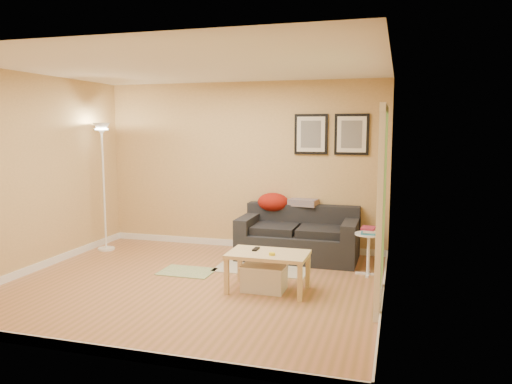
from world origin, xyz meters
TOP-DOWN VIEW (x-y plane):
  - floor at (0.00, 0.00)m, footprint 4.50×4.50m
  - ceiling at (0.00, 0.00)m, footprint 4.50×4.50m
  - wall_back at (0.00, 2.00)m, footprint 4.50×0.00m
  - wall_front at (0.00, -2.00)m, footprint 4.50×0.00m
  - wall_left at (-2.25, 0.00)m, footprint 0.00×4.00m
  - wall_right at (2.25, 0.00)m, footprint 0.00×4.00m
  - baseboard_back at (0.00, 1.99)m, footprint 4.50×0.02m
  - baseboard_front at (0.00, -1.99)m, footprint 4.50×0.02m
  - baseboard_left at (-2.24, 0.00)m, footprint 0.02×4.00m
  - baseboard_right at (2.24, 0.00)m, footprint 0.02×4.00m
  - sofa at (0.99, 1.53)m, footprint 1.70×0.90m
  - red_throw at (0.54, 1.84)m, footprint 0.48×0.36m
  - plaid_throw at (1.00, 1.87)m, footprint 0.45×0.32m
  - framed_print_left at (1.08, 1.98)m, footprint 0.50×0.04m
  - framed_print_right at (1.68, 1.98)m, footprint 0.50×0.04m
  - area_rug at (0.63, 0.97)m, footprint 1.25×0.85m
  - green_runner at (-0.29, 0.45)m, footprint 0.70×0.50m
  - coffee_table at (0.94, 0.01)m, footprint 0.94×0.59m
  - remote_control at (0.77, 0.10)m, footprint 0.05×0.16m
  - tape_roll at (1.01, -0.09)m, footprint 0.07×0.07m
  - storage_bin at (0.89, 0.02)m, footprint 0.51×0.37m
  - side_table at (2.02, 1.00)m, footprint 0.36×0.36m
  - book_stack at (2.02, 0.99)m, footprint 0.23×0.28m
  - floor_lamp at (-2.00, 1.21)m, footprint 0.26×0.26m
  - doorway at (2.20, -0.15)m, footprint 0.12×1.01m

SIDE VIEW (x-z plane):
  - floor at x=0.00m, z-range 0.00..0.00m
  - area_rug at x=0.63m, z-range 0.00..0.01m
  - green_runner at x=-0.29m, z-range 0.00..0.01m
  - baseboard_back at x=0.00m, z-range 0.00..0.10m
  - baseboard_front at x=0.00m, z-range 0.00..0.10m
  - baseboard_left at x=-2.24m, z-range 0.00..0.10m
  - baseboard_right at x=2.24m, z-range 0.00..0.10m
  - storage_bin at x=0.89m, z-range 0.00..0.31m
  - coffee_table at x=0.94m, z-range 0.00..0.46m
  - side_table at x=2.02m, z-range 0.00..0.55m
  - sofa at x=0.99m, z-range 0.00..0.75m
  - remote_control at x=0.77m, z-range 0.46..0.48m
  - tape_roll at x=1.01m, z-range 0.46..0.49m
  - book_stack at x=2.02m, z-range 0.55..0.63m
  - red_throw at x=0.54m, z-range 0.63..0.91m
  - plaid_throw at x=1.00m, z-range 0.73..0.83m
  - floor_lamp at x=-2.00m, z-range -0.05..1.93m
  - doorway at x=2.20m, z-range -0.04..2.09m
  - wall_back at x=0.00m, z-range -0.95..3.55m
  - wall_front at x=0.00m, z-range -0.95..3.55m
  - wall_left at x=-2.25m, z-range -0.70..3.30m
  - wall_right at x=2.25m, z-range -0.70..3.30m
  - framed_print_left at x=1.08m, z-range 1.50..2.10m
  - framed_print_right at x=1.68m, z-range 1.50..2.10m
  - ceiling at x=0.00m, z-range 2.60..2.60m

